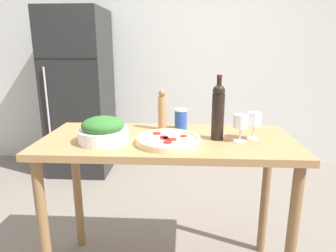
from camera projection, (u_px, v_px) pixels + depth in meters
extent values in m
cube|color=silver|center=(177.00, 56.00, 3.56)|extent=(6.40, 0.06, 2.60)
cube|color=black|center=(80.00, 93.00, 3.35)|extent=(0.64, 0.66, 1.79)
cube|color=black|center=(65.00, 58.00, 2.93)|extent=(0.62, 0.01, 0.01)
cylinder|color=#B2B2B7|center=(47.00, 107.00, 3.04)|extent=(0.02, 0.02, 0.81)
cube|color=#A87A4C|center=(168.00, 141.00, 1.69)|extent=(1.41, 0.63, 0.04)
cylinder|color=olive|center=(44.00, 234.00, 1.59)|extent=(0.06, 0.06, 0.86)
cylinder|color=olive|center=(291.00, 242.00, 1.53)|extent=(0.06, 0.06, 0.86)
cylinder|color=olive|center=(77.00, 190.00, 2.09)|extent=(0.06, 0.06, 0.86)
cylinder|color=olive|center=(265.00, 195.00, 2.02)|extent=(0.06, 0.06, 0.86)
cylinder|color=black|center=(218.00, 117.00, 1.63)|extent=(0.07, 0.07, 0.25)
sphere|color=black|center=(219.00, 91.00, 1.59)|extent=(0.07, 0.07, 0.07)
cylinder|color=black|center=(219.00, 84.00, 1.58)|extent=(0.03, 0.03, 0.07)
cylinder|color=maroon|center=(220.00, 76.00, 1.57)|extent=(0.03, 0.03, 0.02)
cylinder|color=silver|center=(239.00, 141.00, 1.62)|extent=(0.07, 0.07, 0.00)
cylinder|color=silver|center=(240.00, 134.00, 1.61)|extent=(0.01, 0.01, 0.08)
cylinder|color=white|center=(241.00, 121.00, 1.59)|extent=(0.08, 0.08, 0.07)
cylinder|color=maroon|center=(240.00, 125.00, 1.59)|extent=(0.07, 0.07, 0.02)
cylinder|color=silver|center=(253.00, 139.00, 1.66)|extent=(0.07, 0.07, 0.00)
cylinder|color=silver|center=(253.00, 132.00, 1.65)|extent=(0.01, 0.01, 0.08)
cylinder|color=white|center=(254.00, 119.00, 1.63)|extent=(0.08, 0.08, 0.07)
cylinder|color=#AD7F51|center=(162.00, 113.00, 1.84)|extent=(0.05, 0.05, 0.21)
sphere|color=#936C45|center=(162.00, 93.00, 1.80)|extent=(0.04, 0.04, 0.04)
cylinder|color=white|center=(103.00, 136.00, 1.60)|extent=(0.27, 0.27, 0.07)
ellipsoid|color=#2D6628|center=(103.00, 125.00, 1.59)|extent=(0.23, 0.23, 0.09)
cylinder|color=beige|center=(168.00, 141.00, 1.58)|extent=(0.34, 0.34, 0.02)
torus|color=beige|center=(168.00, 139.00, 1.58)|extent=(0.34, 0.34, 0.02)
cylinder|color=#A81A0A|center=(166.00, 139.00, 1.58)|extent=(0.04, 0.04, 0.01)
cylinder|color=red|center=(164.00, 137.00, 1.61)|extent=(0.05, 0.05, 0.01)
cylinder|color=#A92020|center=(184.00, 136.00, 1.63)|extent=(0.04, 0.04, 0.01)
cylinder|color=#B41E17|center=(157.00, 133.00, 1.67)|extent=(0.05, 0.05, 0.01)
cylinder|color=red|center=(168.00, 142.00, 1.52)|extent=(0.04, 0.04, 0.01)
cylinder|color=#B41F1C|center=(164.00, 138.00, 1.58)|extent=(0.04, 0.04, 0.01)
cylinder|color=red|center=(173.00, 139.00, 1.57)|extent=(0.04, 0.04, 0.01)
cylinder|color=#284CA3|center=(181.00, 120.00, 1.86)|extent=(0.08, 0.08, 0.11)
cylinder|color=white|center=(181.00, 110.00, 1.84)|extent=(0.08, 0.08, 0.01)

